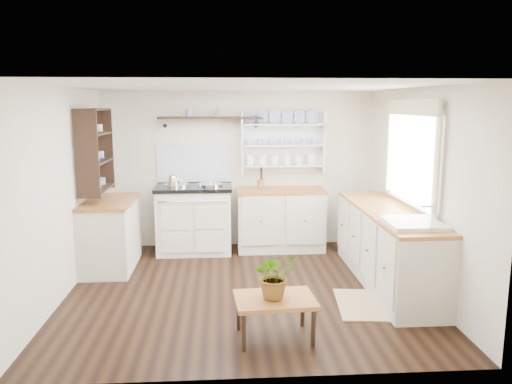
% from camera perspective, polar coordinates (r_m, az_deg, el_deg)
% --- Properties ---
extents(floor, '(4.00, 3.80, 0.01)m').
position_cam_1_polar(floor, '(5.89, -1.32, -11.05)').
color(floor, black).
rests_on(floor, ground).
extents(wall_back, '(4.00, 0.02, 2.30)m').
position_cam_1_polar(wall_back, '(7.45, -2.01, 2.58)').
color(wall_back, beige).
rests_on(wall_back, ground).
extents(wall_right, '(0.02, 3.80, 2.30)m').
position_cam_1_polar(wall_right, '(6.00, 18.07, 0.26)').
color(wall_right, beige).
rests_on(wall_right, ground).
extents(wall_left, '(0.02, 3.80, 2.30)m').
position_cam_1_polar(wall_left, '(5.84, -21.37, -0.19)').
color(wall_left, beige).
rests_on(wall_left, ground).
extents(ceiling, '(4.00, 3.80, 0.01)m').
position_cam_1_polar(ceiling, '(5.49, -1.42, 11.94)').
color(ceiling, white).
rests_on(ceiling, wall_back).
extents(window, '(0.08, 1.55, 1.22)m').
position_cam_1_polar(window, '(6.07, 17.31, 4.36)').
color(window, white).
rests_on(window, wall_right).
extents(aga_cooker, '(1.08, 0.75, 1.00)m').
position_cam_1_polar(aga_cooker, '(7.25, -7.05, -2.99)').
color(aga_cooker, white).
rests_on(aga_cooker, floor).
extents(back_cabinets, '(1.27, 0.63, 0.90)m').
position_cam_1_polar(back_cabinets, '(7.33, 2.80, -3.04)').
color(back_cabinets, beige).
rests_on(back_cabinets, floor).
extents(right_cabinets, '(0.62, 2.43, 0.90)m').
position_cam_1_polar(right_cabinets, '(6.14, 14.76, -5.96)').
color(right_cabinets, beige).
rests_on(right_cabinets, floor).
extents(belfast_sink, '(0.55, 0.60, 0.45)m').
position_cam_1_polar(belfast_sink, '(5.37, 17.46, -4.63)').
color(belfast_sink, white).
rests_on(belfast_sink, right_cabinets).
extents(left_cabinets, '(0.62, 1.13, 0.90)m').
position_cam_1_polar(left_cabinets, '(6.76, -16.29, -4.57)').
color(left_cabinets, beige).
rests_on(left_cabinets, floor).
extents(plate_rack, '(1.20, 0.22, 0.90)m').
position_cam_1_polar(plate_rack, '(7.42, 3.02, 5.69)').
color(plate_rack, white).
rests_on(plate_rack, wall_back).
extents(high_shelf, '(1.50, 0.29, 0.16)m').
position_cam_1_polar(high_shelf, '(7.27, -5.20, 8.36)').
color(high_shelf, black).
rests_on(high_shelf, wall_back).
extents(left_shelving, '(0.28, 0.80, 1.05)m').
position_cam_1_polar(left_shelving, '(6.61, -17.95, 4.63)').
color(left_shelving, black).
rests_on(left_shelving, wall_left).
extents(kettle, '(0.18, 0.18, 0.22)m').
position_cam_1_polar(kettle, '(7.05, -9.47, 1.11)').
color(kettle, silver).
rests_on(kettle, aga_cooker).
extents(utensil_crock, '(0.10, 0.10, 0.12)m').
position_cam_1_polar(utensil_crock, '(7.28, 0.55, 0.97)').
color(utensil_crock, '#8F5F34').
rests_on(utensil_crock, back_cabinets).
extents(center_table, '(0.75, 0.56, 0.39)m').
position_cam_1_polar(center_table, '(4.63, 2.17, -12.50)').
color(center_table, brown).
rests_on(center_table, floor).
extents(potted_plant, '(0.43, 0.39, 0.43)m').
position_cam_1_polar(potted_plant, '(4.54, 2.19, -9.47)').
color(potted_plant, '#3F7233').
rests_on(potted_plant, center_table).
extents(floor_rug, '(0.64, 0.90, 0.02)m').
position_cam_1_polar(floor_rug, '(5.57, 12.18, -12.46)').
color(floor_rug, olive).
rests_on(floor_rug, floor).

